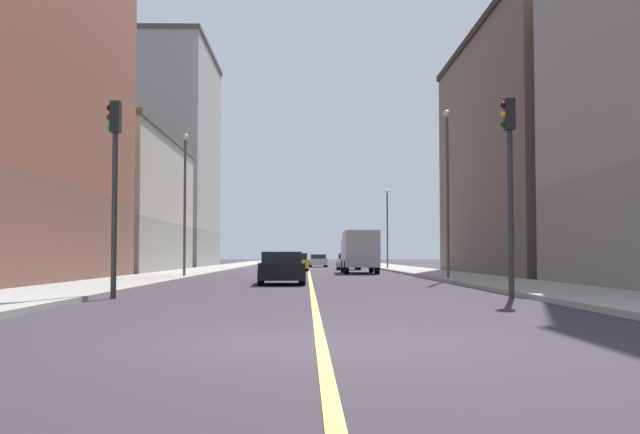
# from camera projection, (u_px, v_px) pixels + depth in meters

# --- Properties ---
(ground_plane) EXTENTS (400.00, 400.00, 0.00)m
(ground_plane) POSITION_uv_depth(u_px,v_px,m) (321.00, 342.00, 10.84)
(ground_plane) COLOR #332C35
(ground_plane) RESTS_ON ground
(sidewalk_left) EXTENTS (3.86, 168.00, 0.15)m
(sidewalk_left) POSITION_uv_depth(u_px,v_px,m) (410.00, 270.00, 59.92)
(sidewalk_left) COLOR #9E9B93
(sidewalk_left) RESTS_ON ground
(sidewalk_right) EXTENTS (3.86, 168.00, 0.15)m
(sidewalk_right) POSITION_uv_depth(u_px,v_px,m) (207.00, 270.00, 59.63)
(sidewalk_right) COLOR #9E9B93
(sidewalk_right) RESTS_ON ground
(lane_center_stripe) EXTENTS (0.16, 154.00, 0.01)m
(lane_center_stripe) POSITION_uv_depth(u_px,v_px,m) (309.00, 271.00, 59.77)
(lane_center_stripe) COLOR #E5D14C
(lane_center_stripe) RESTS_ON ground
(building_left_mid) EXTENTS (10.34, 22.84, 14.89)m
(building_left_mid) POSITION_uv_depth(u_px,v_px,m) (553.00, 154.00, 46.53)
(building_left_mid) COLOR brown
(building_left_mid) RESTS_ON ground
(building_right_midblock) EXTENTS (10.34, 21.17, 9.88)m
(building_right_midblock) POSITION_uv_depth(u_px,v_px,m) (102.00, 203.00, 54.72)
(building_right_midblock) COLOR #9D9688
(building_right_midblock) RESTS_ON ground
(building_right_distant) EXTENTS (10.34, 18.64, 22.10)m
(building_right_distant) POSITION_uv_depth(u_px,v_px,m) (161.00, 158.00, 77.11)
(building_right_distant) COLOR gray
(building_right_distant) RESTS_ON ground
(traffic_light_left_near) EXTENTS (0.40, 0.32, 5.75)m
(traffic_light_left_near) POSITION_uv_depth(u_px,v_px,m) (509.00, 168.00, 21.88)
(traffic_light_left_near) COLOR #2D2D2D
(traffic_light_left_near) RESTS_ON ground
(traffic_light_right_near) EXTENTS (0.40, 0.32, 5.64)m
(traffic_light_right_near) POSITION_uv_depth(u_px,v_px,m) (114.00, 170.00, 21.67)
(traffic_light_right_near) COLOR #2D2D2D
(traffic_light_right_near) RESTS_ON ground
(street_lamp_left_near) EXTENTS (0.36, 0.36, 8.17)m
(street_lamp_left_near) POSITION_uv_depth(u_px,v_px,m) (447.00, 177.00, 36.95)
(street_lamp_left_near) COLOR #4C4C51
(street_lamp_left_near) RESTS_ON ground
(street_lamp_right_near) EXTENTS (0.36, 0.36, 7.58)m
(street_lamp_right_near) POSITION_uv_depth(u_px,v_px,m) (185.00, 190.00, 40.46)
(street_lamp_right_near) COLOR #4C4C51
(street_lamp_right_near) RESTS_ON ground
(street_lamp_left_far) EXTENTS (0.36, 0.36, 6.64)m
(street_lamp_left_far) POSITION_uv_depth(u_px,v_px,m) (387.00, 220.00, 64.23)
(street_lamp_left_far) COLOR #4C4C51
(street_lamp_left_far) RESTS_ON ground
(car_white) EXTENTS (1.91, 4.22, 1.42)m
(car_white) POSITION_uv_depth(u_px,v_px,m) (348.00, 262.00, 63.45)
(car_white) COLOR white
(car_white) RESTS_ON ground
(car_silver) EXTENTS (1.93, 4.50, 1.30)m
(car_silver) POSITION_uv_depth(u_px,v_px,m) (318.00, 261.00, 78.14)
(car_silver) COLOR silver
(car_silver) RESTS_ON ground
(car_black) EXTENTS (2.05, 4.29, 1.38)m
(car_black) POSITION_uv_depth(u_px,v_px,m) (282.00, 268.00, 32.10)
(car_black) COLOR black
(car_black) RESTS_ON ground
(car_yellow) EXTENTS (1.85, 4.01, 1.38)m
(car_yellow) POSITION_uv_depth(u_px,v_px,m) (297.00, 262.00, 58.82)
(car_yellow) COLOR gold
(car_yellow) RESTS_ON ground
(box_truck) EXTENTS (2.30, 7.04, 2.83)m
(box_truck) POSITION_uv_depth(u_px,v_px,m) (360.00, 251.00, 51.37)
(box_truck) COLOR beige
(box_truck) RESTS_ON ground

